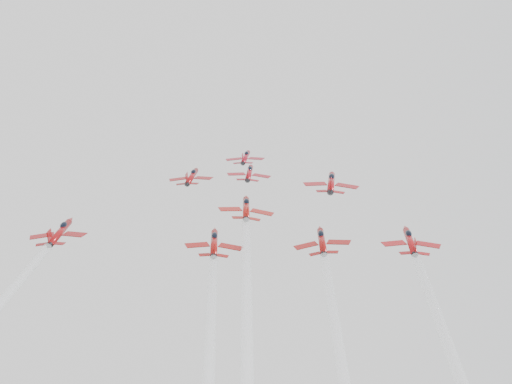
{
  "coord_description": "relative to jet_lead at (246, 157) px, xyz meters",
  "views": [
    {
      "loc": [
        3.65,
        -111.82,
        115.15
      ],
      "look_at": [
        0.0,
        2.0,
        133.65
      ],
      "focal_mm": 45.0,
      "sensor_mm": 36.0,
      "label": 1
    }
  ],
  "objects": [
    {
      "name": "jet_lead",
      "position": [
        0.0,
        0.0,
        0.0
      ],
      "size": [
        8.64,
        11.23,
        6.52
      ],
      "rotation": [
        0.48,
        -0.0,
        -0.09
      ],
      "color": "maroon"
    },
    {
      "name": "jet_row2_left",
      "position": [
        -10.11,
        -12.71,
        -6.65
      ],
      "size": [
        8.92,
        11.6,
        6.74
      ],
      "rotation": [
        0.48,
        -0.02,
        -0.08
      ],
      "color": "maroon"
    },
    {
      "name": "jet_row2_center",
      "position": [
        1.28,
        -10.73,
        -5.62
      ],
      "size": [
        8.91,
        11.59,
        6.73
      ],
      "rotation": [
        0.48,
        0.08,
        0.0
      ],
      "color": "#A70F1B"
    },
    {
      "name": "jet_row2_right",
      "position": [
        17.24,
        -16.6,
        -8.68
      ],
      "size": [
        10.63,
        13.82,
        8.03
      ],
      "rotation": [
        0.48,
        0.09,
        -0.08
      ],
      "color": "#A81016"
    },
    {
      "name": "jet_center",
      "position": [
        1.58,
        -70.35,
        -36.91
      ],
      "size": [
        9.6,
        92.77,
        49.39
      ],
      "rotation": [
        0.48,
        0.09,
        0.1
      ],
      "color": "#AE1610"
    }
  ]
}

